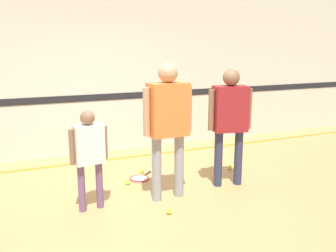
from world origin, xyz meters
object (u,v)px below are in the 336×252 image
object	(u,v)px
racket_spare_on_floor	(140,178)
tennis_ball_stray_left	(230,167)
person_student_left	(89,149)
person_instructor	(168,117)
person_student_right	(230,115)
tennis_ball_stray_right	(142,171)
tennis_ball_by_spare_racket	(128,183)
tennis_ball_near_instructor	(169,212)

from	to	relation	value
racket_spare_on_floor	tennis_ball_stray_left	xyz separation A→B (m)	(1.47, -0.15, 0.02)
person_student_left	racket_spare_on_floor	xyz separation A→B (m)	(0.89, 0.76, -0.75)
person_instructor	person_student_right	size ratio (longest dim) A/B	1.06
person_instructor	tennis_ball_stray_left	bearing A→B (deg)	23.53
person_instructor	person_student_right	bearing A→B (deg)	3.24
person_student_right	tennis_ball_stray_left	world-z (taller)	person_student_right
person_student_left	racket_spare_on_floor	distance (m)	1.39
racket_spare_on_floor	tennis_ball_stray_right	distance (m)	0.25
racket_spare_on_floor	person_instructor	bearing A→B (deg)	-124.45
tennis_ball_by_spare_racket	person_instructor	bearing A→B (deg)	-61.97
tennis_ball_by_spare_racket	person_student_right	bearing A→B (deg)	-23.10
person_instructor	tennis_ball_near_instructor	world-z (taller)	person_instructor
racket_spare_on_floor	tennis_ball_by_spare_racket	world-z (taller)	tennis_ball_by_spare_racket
person_student_left	tennis_ball_by_spare_racket	xyz separation A→B (m)	(0.64, 0.60, -0.72)
tennis_ball_near_instructor	person_instructor	bearing A→B (deg)	68.38
person_student_left	tennis_ball_near_instructor	size ratio (longest dim) A/B	18.51
person_student_right	tennis_ball_stray_right	size ratio (longest dim) A/B	24.90
tennis_ball_stray_right	tennis_ball_by_spare_racket	bearing A→B (deg)	-132.44
tennis_ball_by_spare_racket	tennis_ball_stray_left	size ratio (longest dim) A/B	1.00
person_student_right	tennis_ball_near_instructor	xyz separation A→B (m)	(-1.15, -0.55, -0.98)
tennis_ball_near_instructor	tennis_ball_by_spare_racket	distance (m)	1.12
tennis_ball_near_instructor	tennis_ball_by_spare_racket	size ratio (longest dim) A/B	1.00
person_student_left	tennis_ball_near_instructor	xyz separation A→B (m)	(0.81, -0.50, -0.72)
tennis_ball_stray_left	tennis_ball_stray_right	size ratio (longest dim) A/B	1.00
tennis_ball_stray_left	tennis_ball_stray_right	bearing A→B (deg)	164.30
person_instructor	racket_spare_on_floor	xyz separation A→B (m)	(-0.10, 0.81, -1.07)
person_instructor	tennis_ball_stray_right	bearing A→B (deg)	87.37
person_instructor	tennis_ball_by_spare_racket	world-z (taller)	person_instructor
person_instructor	person_student_left	distance (m)	1.05
person_student_right	tennis_ball_near_instructor	size ratio (longest dim) A/B	24.90
tennis_ball_stray_left	tennis_ball_by_spare_racket	bearing A→B (deg)	-179.80
racket_spare_on_floor	tennis_ball_stray_right	size ratio (longest dim) A/B	7.11
racket_spare_on_floor	tennis_ball_stray_left	distance (m)	1.48
person_student_right	racket_spare_on_floor	world-z (taller)	person_student_right
racket_spare_on_floor	tennis_ball_by_spare_racket	size ratio (longest dim) A/B	7.11
person_instructor	person_student_left	size ratio (longest dim) A/B	1.43
tennis_ball_near_instructor	tennis_ball_stray_left	distance (m)	1.91
person_student_left	person_student_right	distance (m)	1.98
racket_spare_on_floor	person_student_left	bearing A→B (deg)	179.12
racket_spare_on_floor	tennis_ball_stray_right	bearing A→B (deg)	23.07
racket_spare_on_floor	tennis_ball_stray_right	world-z (taller)	tennis_ball_stray_right
person_student_right	person_student_left	bearing A→B (deg)	12.30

